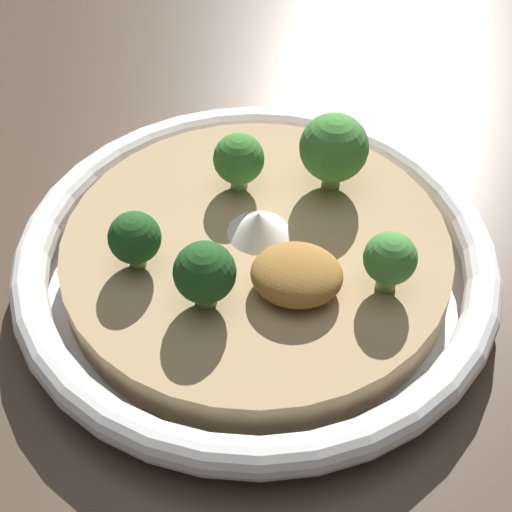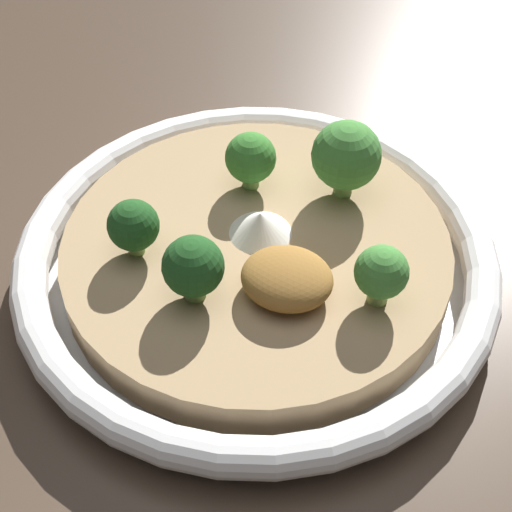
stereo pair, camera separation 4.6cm
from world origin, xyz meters
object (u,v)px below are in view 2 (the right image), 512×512
object	(u,v)px
risotto_bowl	(256,260)
broccoli_left	(133,226)
broccoli_back	(251,159)
broccoli_front	(193,267)
broccoli_back_right	(346,156)
broccoli_front_right	(381,273)

from	to	relation	value
risotto_bowl	broccoli_left	xyz separation A→B (m)	(-0.06, -0.03, 0.04)
broccoli_back	broccoli_left	bearing A→B (deg)	-119.78
broccoli_left	broccoli_back	distance (m)	0.09
broccoli_front	broccoli_back	xyz separation A→B (m)	(-0.00, 0.09, -0.00)
broccoli_back_right	broccoli_left	distance (m)	0.13
broccoli_front_right	broccoli_back	size ratio (longest dim) A/B	0.98
broccoli_front_right	broccoli_front	distance (m)	0.10
broccoli_back_right	broccoli_front	size ratio (longest dim) A/B	1.25
broccoli_front_right	broccoli_back_right	bearing A→B (deg)	116.55
broccoli_back_right	broccoli_front_right	world-z (taller)	broccoli_back_right
risotto_bowl	broccoli_left	distance (m)	0.08
broccoli_front_right	broccoli_back	xyz separation A→B (m)	(-0.09, 0.07, -0.00)
risotto_bowl	broccoli_back	bearing A→B (deg)	112.47
broccoli_left	broccoli_back_right	bearing A→B (deg)	41.29
risotto_bowl	broccoli_left	bearing A→B (deg)	-155.06
broccoli_front_right	broccoli_front	xyz separation A→B (m)	(-0.09, -0.03, 0.00)
broccoli_front_right	broccoli_front	size ratio (longest dim) A/B	0.92
broccoli_front	broccoli_back	bearing A→B (deg)	90.67
broccoli_front_right	broccoli_back	distance (m)	0.12
broccoli_back_right	broccoli_front	xyz separation A→B (m)	(-0.05, -0.11, -0.01)
risotto_bowl	broccoli_back	xyz separation A→B (m)	(-0.02, 0.05, 0.04)
risotto_bowl	broccoli_back_right	bearing A→B (deg)	57.61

